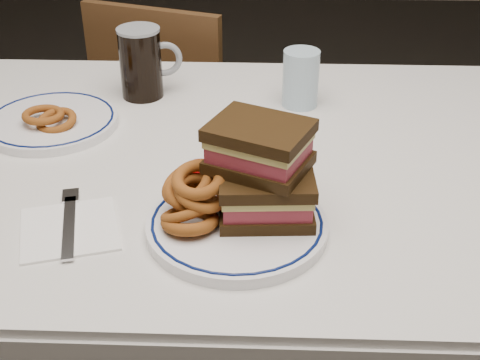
{
  "coord_description": "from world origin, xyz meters",
  "views": [
    {
      "loc": [
        0.1,
        -1.0,
        1.32
      ],
      "look_at": [
        0.07,
        -0.21,
        0.83
      ],
      "focal_mm": 50.0,
      "sensor_mm": 36.0,
      "label": 1
    }
  ],
  "objects_px": {
    "chair_far": "(175,125)",
    "beer_mug": "(142,62)",
    "reuben_sandwich": "(263,171)",
    "main_plate": "(237,225)",
    "far_plate": "(51,121)"
  },
  "relations": [
    {
      "from": "reuben_sandwich",
      "to": "beer_mug",
      "type": "bearing_deg",
      "value": 119.07
    },
    {
      "from": "far_plate",
      "to": "chair_far",
      "type": "bearing_deg",
      "value": 77.19
    },
    {
      "from": "beer_mug",
      "to": "chair_far",
      "type": "bearing_deg",
      "value": 91.4
    },
    {
      "from": "beer_mug",
      "to": "far_plate",
      "type": "xyz_separation_m",
      "value": [
        -0.15,
        -0.14,
        -0.06
      ]
    },
    {
      "from": "chair_far",
      "to": "beer_mug",
      "type": "xyz_separation_m",
      "value": [
        0.01,
        -0.47,
        0.38
      ]
    },
    {
      "from": "chair_far",
      "to": "reuben_sandwich",
      "type": "bearing_deg",
      "value": -74.33
    },
    {
      "from": "beer_mug",
      "to": "far_plate",
      "type": "height_order",
      "value": "beer_mug"
    },
    {
      "from": "beer_mug",
      "to": "far_plate",
      "type": "bearing_deg",
      "value": -136.5
    },
    {
      "from": "main_plate",
      "to": "reuben_sandwich",
      "type": "height_order",
      "value": "reuben_sandwich"
    },
    {
      "from": "beer_mug",
      "to": "far_plate",
      "type": "relative_size",
      "value": 0.58
    },
    {
      "from": "chair_far",
      "to": "beer_mug",
      "type": "distance_m",
      "value": 0.6
    },
    {
      "from": "beer_mug",
      "to": "far_plate",
      "type": "distance_m",
      "value": 0.22
    },
    {
      "from": "chair_far",
      "to": "main_plate",
      "type": "xyz_separation_m",
      "value": [
        0.22,
        -0.94,
        0.32
      ]
    },
    {
      "from": "chair_far",
      "to": "reuben_sandwich",
      "type": "height_order",
      "value": "reuben_sandwich"
    },
    {
      "from": "chair_far",
      "to": "far_plate",
      "type": "relative_size",
      "value": 3.33
    }
  ]
}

